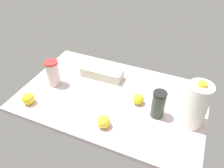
# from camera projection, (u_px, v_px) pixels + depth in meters

# --- Properties ---
(countertop) EXTENTS (1.20, 0.76, 0.03)m
(countertop) POSITION_uv_depth(u_px,v_px,m) (112.00, 97.00, 1.45)
(countertop) COLOR silver
(countertop) RESTS_ON ground
(milk_jug) EXTENTS (0.13, 0.13, 0.29)m
(milk_jug) POSITION_uv_depth(u_px,v_px,m) (196.00, 105.00, 1.18)
(milk_jug) COLOR white
(milk_jug) RESTS_ON countertop
(tumbler_cup) EXTENTS (0.09, 0.09, 0.19)m
(tumbler_cup) POSITION_uv_depth(u_px,v_px,m) (53.00, 73.00, 1.48)
(tumbler_cup) COLOR beige
(tumbler_cup) RESTS_ON countertop
(egg_carton) EXTENTS (0.30, 0.11, 0.07)m
(egg_carton) POSITION_uv_depth(u_px,v_px,m) (102.00, 73.00, 1.58)
(egg_carton) COLOR beige
(egg_carton) RESTS_ON countertop
(shaker_bottle) EXTENTS (0.08, 0.08, 0.18)m
(shaker_bottle) POSITION_uv_depth(u_px,v_px,m) (158.00, 104.00, 1.25)
(shaker_bottle) COLOR #2F3B2E
(shaker_bottle) RESTS_ON countertop
(lemon_beside_bowl) EXTENTS (0.08, 0.08, 0.08)m
(lemon_beside_bowl) POSITION_uv_depth(u_px,v_px,m) (104.00, 121.00, 1.22)
(lemon_beside_bowl) COLOR yellow
(lemon_beside_bowl) RESTS_ON countertop
(lemon_near_front) EXTENTS (0.08, 0.08, 0.08)m
(lemon_near_front) POSITION_uv_depth(u_px,v_px,m) (28.00, 99.00, 1.36)
(lemon_near_front) COLOR yellow
(lemon_near_front) RESTS_ON countertop
(lemon_far_back) EXTENTS (0.07, 0.07, 0.07)m
(lemon_far_back) POSITION_uv_depth(u_px,v_px,m) (138.00, 99.00, 1.37)
(lemon_far_back) COLOR yellow
(lemon_far_back) RESTS_ON countertop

